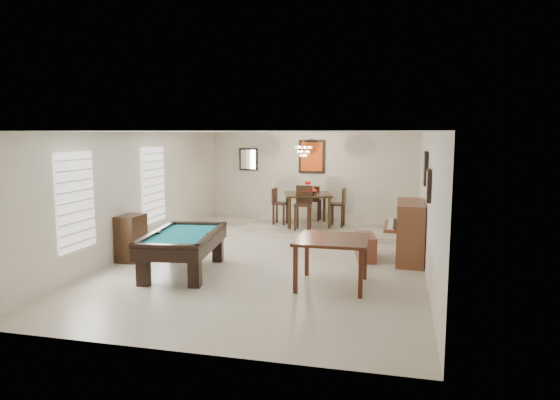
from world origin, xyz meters
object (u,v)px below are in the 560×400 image
at_px(dining_chair_west, 280,206).
at_px(chandelier, 303,147).
at_px(square_table, 332,262).
at_px(dining_chair_south, 303,208).
at_px(piano_bench, 366,247).
at_px(dining_table, 308,207).
at_px(dining_chair_east, 337,207).
at_px(flower_vase, 308,185).
at_px(dining_chair_north, 314,203).
at_px(upright_piano, 403,231).
at_px(apothecary_chest, 131,238).
at_px(pool_table, 184,253).

height_order(dining_chair_west, chandelier, chandelier).
bearing_deg(square_table, dining_chair_south, 107.64).
bearing_deg(dining_chair_west, piano_bench, -134.25).
height_order(dining_table, dining_chair_east, dining_chair_east).
xyz_separation_m(square_table, piano_bench, (0.43, 1.99, -0.16)).
bearing_deg(chandelier, piano_bench, -55.93).
bearing_deg(piano_bench, dining_chair_east, 108.40).
height_order(flower_vase, dining_chair_north, flower_vase).
distance_m(upright_piano, dining_chair_north, 4.28).
distance_m(dining_chair_south, dining_chair_north, 1.47).
bearing_deg(piano_bench, dining_chair_south, 129.38).
distance_m(apothecary_chest, dining_chair_east, 5.49).
bearing_deg(piano_bench, square_table, -102.10).
xyz_separation_m(piano_bench, flower_vase, (-1.74, 2.81, 0.95)).
height_order(square_table, dining_chair_west, dining_chair_west).
bearing_deg(piano_bench, dining_chair_north, 115.27).
xyz_separation_m(apothecary_chest, dining_chair_east, (3.67, 4.08, 0.16)).
bearing_deg(flower_vase, apothecary_chest, -125.34).
height_order(apothecary_chest, dining_chair_north, dining_chair_north).
distance_m(square_table, dining_chair_north, 5.71).
relative_size(flower_vase, dining_chair_west, 0.23).
height_order(square_table, dining_chair_east, dining_chair_east).
bearing_deg(square_table, pool_table, 176.27).
distance_m(pool_table, dining_chair_east, 5.17).
relative_size(piano_bench, chandelier, 1.53).
bearing_deg(piano_bench, chandelier, 124.07).
bearing_deg(upright_piano, dining_chair_east, 121.00).
bearing_deg(flower_vase, dining_chair_south, -89.49).
distance_m(piano_bench, dining_chair_west, 3.77).
bearing_deg(apothecary_chest, dining_chair_north, 58.80).
bearing_deg(dining_table, apothecary_chest, -125.34).
distance_m(upright_piano, apothecary_chest, 5.50).
relative_size(apothecary_chest, dining_table, 0.79).
bearing_deg(dining_chair_north, upright_piano, 126.28).
relative_size(dining_table, flower_vase, 5.22).
distance_m(square_table, dining_chair_west, 5.22).
bearing_deg(chandelier, dining_chair_west, 172.66).
relative_size(upright_piano, dining_chair_east, 1.42).
height_order(dining_table, dining_chair_north, dining_chair_north).
bearing_deg(dining_chair_south, dining_chair_east, 41.94).
height_order(dining_chair_east, chandelier, chandelier).
xyz_separation_m(dining_chair_east, chandelier, (-0.90, -0.11, 1.57)).
bearing_deg(chandelier, square_table, -73.29).
relative_size(pool_table, dining_chair_south, 1.91).
xyz_separation_m(dining_chair_west, dining_chair_east, (1.54, 0.03, 0.02)).
bearing_deg(dining_chair_east, dining_chair_south, -43.97).
bearing_deg(dining_chair_north, piano_bench, 117.12).
bearing_deg(dining_table, dining_chair_west, -179.57).
distance_m(piano_bench, apothecary_chest, 4.78).
relative_size(apothecary_chest, flower_vase, 4.14).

